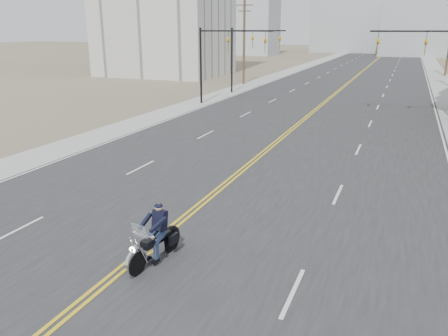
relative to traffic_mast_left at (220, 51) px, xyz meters
name	(u,v)px	position (x,y,z in m)	size (l,w,h in m)	color
road	(361,73)	(8.98, 38.00, -4.93)	(20.00, 200.00, 0.01)	#303033
sidewalk_left	(292,70)	(-2.52, 38.00, -4.93)	(3.00, 200.00, 0.01)	#A5A5A0
sidewalk_right	(438,76)	(20.48, 38.00, -4.93)	(3.00, 200.00, 0.01)	#A5A5A0
traffic_mast_left	(220,51)	(0.00, 0.00, 0.00)	(7.10, 0.26, 7.00)	black
traffic_mast_right	(435,55)	(17.95, 0.00, 0.00)	(7.10, 0.26, 7.00)	black
traffic_mast_far	(246,48)	(-0.33, 8.00, -0.06)	(6.10, 0.26, 7.00)	black
utility_pole_left	(244,41)	(-3.52, 16.00, 0.54)	(2.20, 0.30, 10.50)	brown
haze_bldg_a	(251,14)	(-26.02, 83.00, 6.06)	(14.00, 12.00, 22.00)	#B7BCC6
haze_bldg_b	(417,29)	(16.98, 93.00, 2.06)	(18.00, 14.00, 14.00)	#ADB2B7
haze_bldg_d	(348,8)	(-3.02, 108.00, 8.06)	(20.00, 15.00, 26.00)	#ADB2B7
haze_bldg_f	(222,26)	(-41.02, 98.00, 3.06)	(12.00, 12.00, 16.00)	#ADB2B7
motorcyclist	(153,235)	(9.65, -28.00, -4.02)	(1.01, 2.35, 1.83)	black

